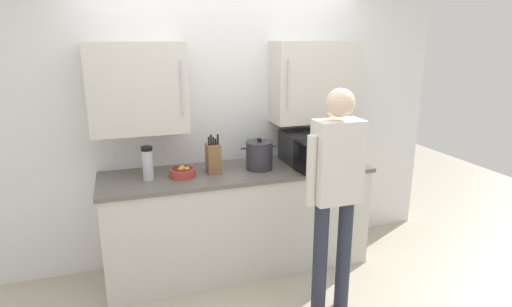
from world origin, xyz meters
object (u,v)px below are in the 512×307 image
Objects in this scene: thermos_flask at (148,163)px; person_figure at (335,184)px; microwave_oven at (310,147)px; knife_block at (213,158)px; fruit_bowl at (183,172)px; stock_pot at (259,155)px.

person_figure is at bearing -32.96° from thermos_flask.
knife_block is (-0.91, -0.03, -0.01)m from microwave_oven.
thermos_flask is 1.29× the size of fruit_bowl.
stock_pot reaches higher than fruit_bowl.
stock_pot is at bearing -0.52° from thermos_flask.
microwave_oven is 2.75× the size of thermos_flask.
fruit_bowl is at bearing -2.72° from thermos_flask.
person_figure is at bearing -49.76° from knife_block.
person_figure reaches higher than fruit_bowl.
fruit_bowl is 1.27m from person_figure.
thermos_flask is at bearing 179.48° from stock_pot.
microwave_oven is at bearing 2.02° from thermos_flask.
knife_block is 1.58× the size of fruit_bowl.
microwave_oven reaches higher than fruit_bowl.
stock_pot is 1.20× the size of thermos_flask.
thermos_flask is at bearing 177.28° from fruit_bowl.
knife_block reaches higher than microwave_oven.
fruit_bowl is 0.12× the size of person_figure.
thermos_flask is 0.55m from knife_block.
thermos_flask is 1.50m from person_figure.
microwave_oven is 0.44× the size of person_figure.
microwave_oven is 2.25× the size of knife_block.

